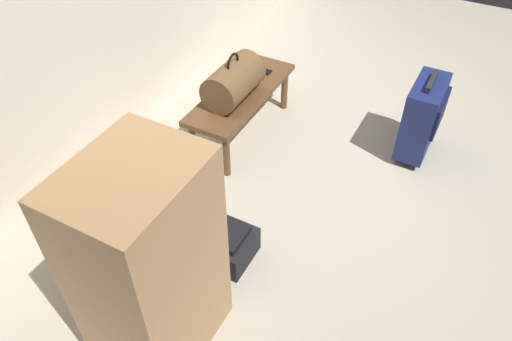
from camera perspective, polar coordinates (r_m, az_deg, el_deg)
name	(u,v)px	position (r m, az deg, el deg)	size (l,w,h in m)	color
ground_plane	(335,173)	(3.34, 9.24, -0.28)	(6.60, 6.60, 0.00)	#B2A893
bench	(241,98)	(3.45, -1.72, 8.54)	(1.00, 0.36, 0.37)	brown
duffel_bag_brown	(234,81)	(3.27, -2.64, 10.39)	(0.44, 0.26, 0.34)	brown
cell_phone	(261,70)	(3.64, 0.65, 11.66)	(0.07, 0.14, 0.01)	black
suitcase_upright_navy	(422,117)	(3.45, 18.94, 6.00)	(0.42, 0.22, 0.60)	navy
backpack_dark	(220,242)	(2.77, -4.27, -8.36)	(0.28, 0.38, 0.21)	black
side_cabinet	(150,267)	(2.14, -12.36, -10.99)	(0.56, 0.44, 1.10)	#A87A4C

